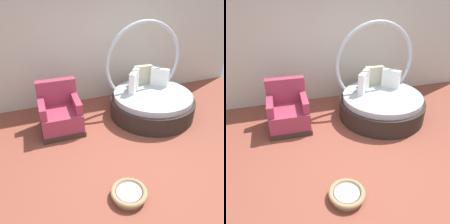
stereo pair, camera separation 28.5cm
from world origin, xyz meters
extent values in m
cube|color=brown|center=(0.00, 0.00, -0.01)|extent=(8.00, 8.00, 0.02)
cube|color=beige|center=(0.00, 2.60, 1.48)|extent=(8.00, 0.12, 2.97)
cylinder|color=#2D231E|center=(0.96, 1.35, 0.19)|extent=(1.80, 1.80, 0.39)
cylinder|color=#B2BCC6|center=(0.96, 1.35, 0.45)|extent=(1.65, 1.65, 0.12)
torus|color=#B2BCC6|center=(0.96, 1.84, 1.02)|extent=(1.79, 0.08, 1.79)
cube|color=white|center=(1.30, 1.67, 0.71)|extent=(0.36, 0.37, 0.40)
cube|color=#BCB293|center=(0.99, 1.90, 0.72)|extent=(0.43, 0.14, 0.42)
cube|color=white|center=(0.63, 1.60, 0.73)|extent=(0.37, 0.42, 0.44)
cube|color=#38281E|center=(-0.99, 1.42, 0.05)|extent=(0.82, 0.82, 0.10)
cube|color=#99334C|center=(-0.99, 1.42, 0.27)|extent=(0.78, 0.78, 0.34)
cube|color=#99334C|center=(-0.98, 1.73, 0.69)|extent=(0.76, 0.18, 0.50)
cube|color=#99334C|center=(-1.31, 1.43, 0.55)|extent=(0.14, 0.69, 0.22)
cube|color=#99334C|center=(-0.67, 1.42, 0.55)|extent=(0.14, 0.69, 0.22)
cylinder|color=#9E7F56|center=(-0.42, -0.55, 0.03)|extent=(0.44, 0.44, 0.06)
torus|color=#9E7F56|center=(-0.42, -0.55, 0.10)|extent=(0.51, 0.51, 0.07)
cylinder|color=gray|center=(-0.42, -0.55, 0.08)|extent=(0.36, 0.36, 0.05)
camera|label=1|loc=(-1.40, -2.51, 2.65)|focal=37.23mm
camera|label=2|loc=(-1.13, -2.60, 2.65)|focal=37.23mm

